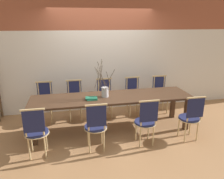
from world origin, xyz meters
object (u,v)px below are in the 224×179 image
(vase_centerpiece, at_px, (105,91))
(book_stack, at_px, (92,98))
(chair_near_center, at_px, (146,120))
(chair_far_center, at_px, (105,97))
(dining_table, at_px, (112,100))

(vase_centerpiece, distance_m, book_stack, 0.32)
(book_stack, bearing_deg, vase_centerpiece, 18.87)
(chair_near_center, distance_m, vase_centerpiece, 1.03)
(chair_near_center, bearing_deg, vase_centerpiece, 130.55)
(vase_centerpiece, xyz_separation_m, book_stack, (-0.28, -0.10, -0.11))
(chair_far_center, xyz_separation_m, vase_centerpiece, (-0.12, -0.70, 0.37))
(chair_far_center, xyz_separation_m, book_stack, (-0.40, -0.79, 0.26))
(dining_table, distance_m, vase_centerpiece, 0.25)
(chair_near_center, relative_size, book_stack, 3.76)
(dining_table, height_order, chair_near_center, chair_near_center)
(chair_near_center, height_order, book_stack, chair_near_center)
(book_stack, bearing_deg, chair_near_center, -34.99)
(vase_centerpiece, bearing_deg, dining_table, -7.09)
(dining_table, distance_m, chair_far_center, 0.73)
(dining_table, height_order, chair_far_center, chair_far_center)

